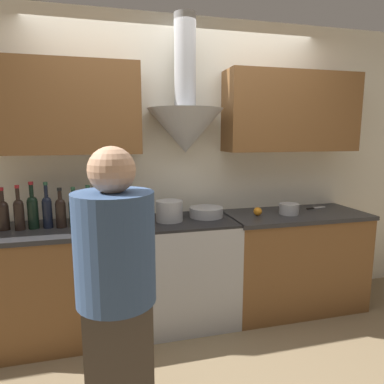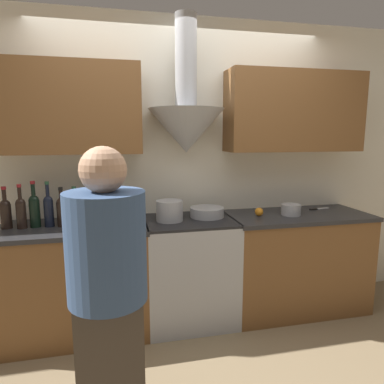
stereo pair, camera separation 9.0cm
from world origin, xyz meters
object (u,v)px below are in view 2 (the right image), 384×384
Objects in this scene: wine_bottle_6 at (89,208)px; orange_fruit at (259,212)px; wine_bottle_1 at (21,211)px; wine_bottle_2 at (34,209)px; saucepan at (291,210)px; stove_range at (189,270)px; mixing_bowl at (207,212)px; person_foreground_left at (109,299)px; wine_bottle_4 at (62,210)px; wine_bottle_0 at (6,212)px; wine_bottle_7 at (102,208)px; wine_bottle_3 at (49,209)px; stock_pot at (170,211)px; wine_bottle_5 at (75,210)px.

orange_fruit is (1.42, -0.03, -0.09)m from wine_bottle_6.
wine_bottle_2 reaches higher than wine_bottle_1.
wine_bottle_6 reaches higher than saucepan.
mixing_bowl is at bearing 18.59° from stove_range.
person_foreground_left reaches higher than wine_bottle_2.
wine_bottle_2 is at bearing 178.32° from saucepan.
mixing_bowl is (1.37, 0.03, -0.10)m from wine_bottle_2.
wine_bottle_4 is at bearing -0.16° from wine_bottle_1.
wine_bottle_0 is 1.00× the size of wine_bottle_7.
wine_bottle_2 is 0.40m from wine_bottle_6.
wine_bottle_3 reaches higher than stock_pot.
wine_bottle_0 reaches higher than stock_pot.
mixing_bowl is 3.94× the size of orange_fruit.
stock_pot is (1.04, -0.03, -0.06)m from wine_bottle_2.
wine_bottle_3 is 1.15× the size of wine_bottle_4.
wine_bottle_0 is 1.04× the size of wine_bottle_4.
wine_bottle_5 is 1.25m from person_foreground_left.
wine_bottle_7 is 1.62m from saucepan.
wine_bottle_3 reaches higher than stove_range.
wine_bottle_0 is 0.21m from wine_bottle_2.
wine_bottle_2 reaches higher than mixing_bowl.
orange_fruit is at bearing -1.15° from wine_bottle_6.
person_foreground_left is (-1.26, -1.19, -0.09)m from orange_fruit.
orange_fruit is (1.62, -0.02, -0.09)m from wine_bottle_4.
wine_bottle_5 is at bearing 102.55° from person_foreground_left.
wine_bottle_6 reaches higher than mixing_bowl.
wine_bottle_1 is 1.38m from person_foreground_left.
wine_bottle_5 reaches higher than stock_pot.
person_foreground_left is at bearing -118.06° from stove_range.
wine_bottle_3 is 0.20m from wine_bottle_5.
wine_bottle_1 reaches higher than wine_bottle_4.
wine_bottle_2 is 1.63× the size of stock_pot.
wine_bottle_3 is at bearing 176.39° from wine_bottle_5.
wine_bottle_2 is at bearing 176.22° from wine_bottle_3.
wine_bottle_5 is (0.19, -0.01, -0.01)m from wine_bottle_3.
wine_bottle_2 reaches higher than orange_fruit.
wine_bottle_5 is 0.20× the size of person_foreground_left.
orange_fruit is at bearing -1.23° from wine_bottle_2.
mixing_bowl is (1.27, 0.04, -0.10)m from wine_bottle_3.
wine_bottle_0 is 0.70m from wine_bottle_7.
wine_bottle_6 is (0.61, -0.02, 0.00)m from wine_bottle_0.
stock_pot is 1.29m from person_foreground_left.
wine_bottle_0 is at bearing 121.98° from person_foreground_left.
saucepan is (1.62, -0.04, -0.08)m from wine_bottle_7.
mixing_bowl is at bearing 10.81° from stock_pot.
wine_bottle_0 is 2.03m from orange_fruit.
wine_bottle_5 is (-0.91, 0.01, 0.57)m from stove_range.
wine_bottle_6 is at bearing 178.83° from stove_range.
wine_bottle_1 is (0.11, -0.03, 0.01)m from wine_bottle_0.
stock_pot is at bearing -1.21° from wine_bottle_5.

